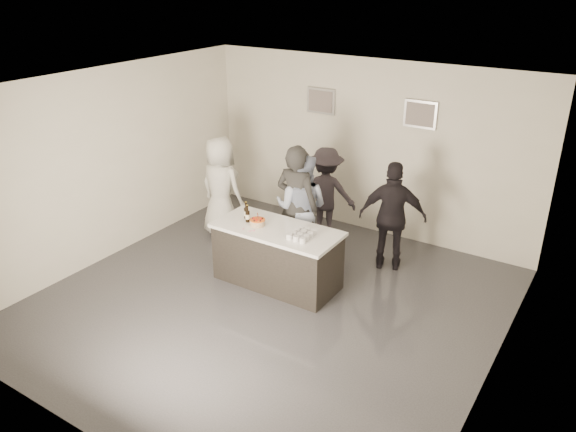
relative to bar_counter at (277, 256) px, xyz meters
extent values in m
plane|color=#3D3D42|center=(0.21, -0.53, -0.45)|extent=(6.00, 6.00, 0.00)
plane|color=white|center=(0.21, -0.53, 2.55)|extent=(6.00, 6.00, 0.00)
cube|color=silver|center=(0.21, 2.47, 1.05)|extent=(6.00, 0.04, 3.00)
cube|color=silver|center=(0.21, -3.53, 1.05)|extent=(6.00, 0.04, 3.00)
cube|color=silver|center=(-2.79, -0.53, 1.05)|extent=(0.04, 6.00, 3.00)
cube|color=silver|center=(3.21, -0.53, 1.05)|extent=(0.04, 6.00, 3.00)
cube|color=#B2B2B7|center=(-0.69, 2.44, 1.75)|extent=(0.54, 0.04, 0.44)
cube|color=#B2B2B7|center=(1.11, 2.44, 1.75)|extent=(0.54, 0.04, 0.44)
cube|color=white|center=(0.00, 0.00, 0.00)|extent=(1.86, 0.86, 0.90)
cylinder|color=orange|center=(-0.29, -0.07, 0.49)|extent=(0.23, 0.23, 0.08)
cylinder|color=black|center=(-0.57, 0.04, 0.58)|extent=(0.07, 0.07, 0.26)
cylinder|color=black|center=(-0.48, -0.05, 0.58)|extent=(0.07, 0.07, 0.26)
cube|color=orange|center=(0.45, -0.05, 0.49)|extent=(0.30, 0.40, 0.08)
cube|color=pink|center=(-0.30, -0.27, 0.45)|extent=(0.24, 0.08, 0.01)
imported|color=#262626|center=(-0.11, 0.72, 0.52)|extent=(0.71, 0.47, 1.94)
imported|color=#A1B0D3|center=(-0.11, 0.85, 0.43)|extent=(0.98, 0.83, 1.76)
imported|color=silver|center=(-1.74, 0.88, 0.43)|extent=(0.90, 0.63, 1.76)
imported|color=black|center=(1.21, 1.35, 0.42)|extent=(1.10, 0.73, 1.73)
imported|color=#2C272E|center=(-0.20, 1.80, 0.35)|extent=(1.18, 0.94, 1.60)
camera|label=1|loc=(4.06, -6.04, 3.87)|focal=35.00mm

